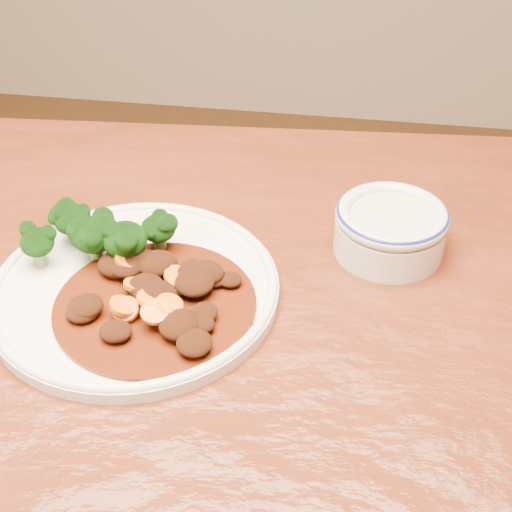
# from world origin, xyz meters

# --- Properties ---
(dining_table) EXTENTS (1.56, 1.01, 0.75)m
(dining_table) POSITION_xyz_m (-0.00, 0.00, 0.67)
(dining_table) COLOR #5C2210
(dining_table) RESTS_ON ground
(dinner_plate) EXTENTS (0.31, 0.31, 0.02)m
(dinner_plate) POSITION_xyz_m (-0.01, 0.06, 0.76)
(dinner_plate) COLOR white
(dinner_plate) RESTS_ON dining_table
(broccoli_florets) EXTENTS (0.16, 0.08, 0.05)m
(broccoli_florets) POSITION_xyz_m (-0.06, 0.10, 0.80)
(broccoli_florets) COLOR #618645
(broccoli_florets) RESTS_ON dinner_plate
(mince_stew) EXTENTS (0.21, 0.21, 0.03)m
(mince_stew) POSITION_xyz_m (0.02, 0.04, 0.78)
(mince_stew) COLOR #4F1908
(mince_stew) RESTS_ON dinner_plate
(dip_bowl) EXTENTS (0.13, 0.13, 0.06)m
(dip_bowl) POSITION_xyz_m (0.25, 0.18, 0.78)
(dip_bowl) COLOR beige
(dip_bowl) RESTS_ON dining_table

